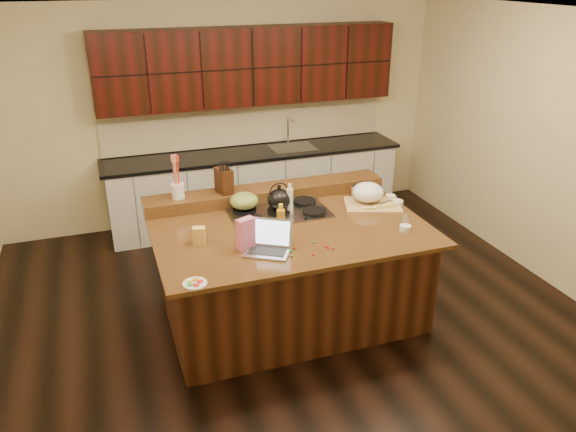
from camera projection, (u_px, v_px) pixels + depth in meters
name	position (u px, v px, depth m)	size (l,w,h in m)	color
room	(290.00, 181.00, 4.80)	(5.52, 5.02, 2.72)	black
island	(290.00, 271.00, 5.16)	(2.40, 1.60, 0.92)	black
back_ledge	(266.00, 193.00, 5.55)	(2.40, 0.30, 0.12)	black
cooktop	(279.00, 212.00, 5.23)	(0.92, 0.52, 0.05)	gray
back_counter	(253.00, 147.00, 6.96)	(3.70, 0.66, 2.40)	silver
kettle	(279.00, 199.00, 5.18)	(0.22, 0.22, 0.20)	black
green_bowl	(244.00, 201.00, 5.21)	(0.27, 0.27, 0.15)	olive
laptop	(269.00, 243.00, 4.53)	(0.45, 0.42, 0.25)	#B7B7BC
oil_bottle	(281.00, 225.00, 4.69)	(0.07, 0.07, 0.27)	#C58A22
vinegar_bottle	(290.00, 201.00, 5.18)	(0.06, 0.06, 0.25)	silver
wooden_tray	(369.00, 195.00, 5.40)	(0.62, 0.53, 0.21)	tan
ramekin_a	(405.00, 228.00, 4.89)	(0.10, 0.10, 0.04)	white
ramekin_b	(398.00, 203.00, 5.42)	(0.10, 0.10, 0.04)	white
ramekin_c	(390.00, 197.00, 5.54)	(0.10, 0.10, 0.04)	white
strainer_bowl	(363.00, 192.00, 5.61)	(0.24, 0.24, 0.09)	#996B3F
kitchen_timer	(405.00, 216.00, 5.10)	(0.08, 0.08, 0.07)	silver
pink_bag	(246.00, 234.00, 4.52)	(0.14, 0.08, 0.27)	#CA5F7F
candy_plate	(195.00, 284.00, 4.06)	(0.18, 0.18, 0.01)	white
package_box	(199.00, 235.00, 4.65)	(0.10, 0.07, 0.14)	#DFAB4E
utensil_crock	(178.00, 191.00, 5.24)	(0.12, 0.12, 0.14)	white
knife_block	(224.00, 181.00, 5.35)	(0.12, 0.19, 0.24)	black
gumdrop_0	(329.00, 248.00, 4.57)	(0.02, 0.02, 0.02)	red
gumdrop_1	(292.00, 251.00, 4.53)	(0.02, 0.02, 0.02)	#198C26
gumdrop_2	(313.00, 255.00, 4.46)	(0.02, 0.02, 0.02)	red
gumdrop_3	(287.00, 247.00, 4.58)	(0.02, 0.02, 0.02)	#198C26
gumdrop_4	(333.00, 249.00, 4.56)	(0.02, 0.02, 0.02)	red
gumdrop_5	(285.00, 257.00, 4.42)	(0.02, 0.02, 0.02)	#198C26
gumdrop_6	(294.00, 248.00, 4.57)	(0.02, 0.02, 0.02)	red
gumdrop_7	(315.00, 242.00, 4.67)	(0.02, 0.02, 0.02)	#198C26
gumdrop_8	(287.00, 256.00, 4.44)	(0.02, 0.02, 0.02)	red
gumdrop_9	(292.00, 256.00, 4.45)	(0.02, 0.02, 0.02)	#198C26
gumdrop_10	(326.00, 246.00, 4.60)	(0.02, 0.02, 0.02)	red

